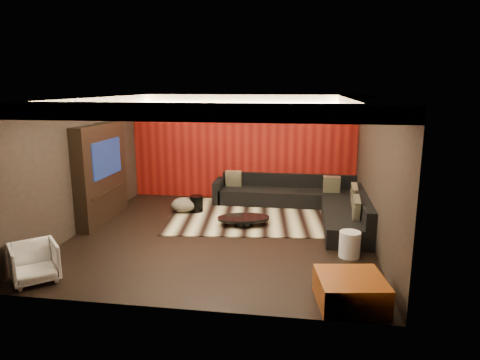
% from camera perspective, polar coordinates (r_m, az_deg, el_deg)
% --- Properties ---
extents(floor, '(6.00, 6.00, 0.02)m').
position_cam_1_polar(floor, '(8.91, -2.51, -7.44)').
color(floor, black).
rests_on(floor, ground).
extents(ceiling, '(6.00, 6.00, 0.02)m').
position_cam_1_polar(ceiling, '(8.37, -2.70, 11.01)').
color(ceiling, silver).
rests_on(ceiling, ground).
extents(wall_back, '(6.00, 0.02, 2.80)m').
position_cam_1_polar(wall_back, '(11.45, 0.32, 4.36)').
color(wall_back, black).
rests_on(wall_back, ground).
extents(wall_left, '(0.02, 6.00, 2.80)m').
position_cam_1_polar(wall_left, '(9.57, -20.58, 1.92)').
color(wall_left, black).
rests_on(wall_left, ground).
extents(wall_right, '(0.02, 6.00, 2.80)m').
position_cam_1_polar(wall_right, '(8.48, 17.78, 0.84)').
color(wall_right, black).
rests_on(wall_right, ground).
extents(red_feature_wall, '(5.98, 0.05, 2.78)m').
position_cam_1_polar(red_feature_wall, '(11.41, 0.29, 4.33)').
color(red_feature_wall, '#6B0C0A').
rests_on(red_feature_wall, ground).
extents(soffit_back, '(6.00, 0.60, 0.22)m').
position_cam_1_polar(soffit_back, '(11.03, 0.09, 10.77)').
color(soffit_back, silver).
rests_on(soffit_back, ground).
extents(soffit_front, '(6.00, 0.60, 0.22)m').
position_cam_1_polar(soffit_front, '(5.76, -7.99, 8.99)').
color(soffit_front, silver).
rests_on(soffit_front, ground).
extents(soffit_left, '(0.60, 4.80, 0.22)m').
position_cam_1_polar(soffit_left, '(9.29, -19.50, 9.73)').
color(soffit_left, silver).
rests_on(soffit_left, ground).
extents(soffit_right, '(0.60, 4.80, 0.22)m').
position_cam_1_polar(soffit_right, '(8.28, 16.24, 9.68)').
color(soffit_right, silver).
rests_on(soffit_right, ground).
extents(cove_back, '(4.80, 0.08, 0.04)m').
position_cam_1_polar(cove_back, '(10.70, -0.18, 10.24)').
color(cove_back, '#FFD899').
rests_on(cove_back, ground).
extents(cove_front, '(4.80, 0.08, 0.04)m').
position_cam_1_polar(cove_front, '(6.09, -7.05, 8.36)').
color(cove_front, '#FFD899').
rests_on(cove_front, ground).
extents(cove_left, '(0.08, 4.80, 0.04)m').
position_cam_1_polar(cove_left, '(9.14, -17.55, 9.26)').
color(cove_left, '#FFD899').
rests_on(cove_left, ground).
extents(cove_right, '(0.08, 4.80, 0.04)m').
position_cam_1_polar(cove_right, '(8.25, 13.83, 9.18)').
color(cove_right, '#FFD899').
rests_on(cove_right, ground).
extents(tv_surround, '(0.30, 2.00, 2.20)m').
position_cam_1_polar(tv_surround, '(10.07, -18.02, 0.86)').
color(tv_surround, black).
rests_on(tv_surround, ground).
extents(tv_screen, '(0.04, 1.30, 0.80)m').
position_cam_1_polar(tv_screen, '(9.94, -17.33, 2.81)').
color(tv_screen, black).
rests_on(tv_screen, ground).
extents(tv_shelf, '(0.04, 1.60, 0.04)m').
position_cam_1_polar(tv_shelf, '(10.09, -17.05, -1.39)').
color(tv_shelf, black).
rests_on(tv_shelf, ground).
extents(rug, '(4.29, 3.40, 0.02)m').
position_cam_1_polar(rug, '(10.19, 2.05, -4.72)').
color(rug, beige).
rests_on(rug, floor).
extents(coffee_table, '(1.37, 1.37, 0.19)m').
position_cam_1_polar(coffee_table, '(9.42, 0.47, -5.50)').
color(coffee_table, black).
rests_on(coffee_table, rug).
extents(drum_stool, '(0.44, 0.44, 0.39)m').
position_cam_1_polar(drum_stool, '(10.46, -5.85, -3.16)').
color(drum_stool, black).
rests_on(drum_stool, rug).
extents(striped_pouf, '(0.63, 0.63, 0.34)m').
position_cam_1_polar(striped_pouf, '(10.49, -7.49, -3.29)').
color(striped_pouf, '#B7AB8E').
rests_on(striped_pouf, rug).
extents(white_side_table, '(0.47, 0.47, 0.47)m').
position_cam_1_polar(white_side_table, '(8.01, 14.41, -8.31)').
color(white_side_table, white).
rests_on(white_side_table, floor).
extents(orange_ottoman, '(1.04, 1.04, 0.41)m').
position_cam_1_polar(orange_ottoman, '(6.41, 14.52, -14.08)').
color(orange_ottoman, '#984A13').
rests_on(orange_ottoman, floor).
extents(armchair, '(0.95, 0.95, 0.62)m').
position_cam_1_polar(armchair, '(7.56, -25.74, -9.89)').
color(armchair, white).
rests_on(armchair, floor).
extents(sectional_sofa, '(3.65, 3.50, 0.75)m').
position_cam_1_polar(sectional_sofa, '(10.45, 8.86, -2.98)').
color(sectional_sofa, black).
rests_on(sectional_sofa, floor).
extents(throw_pillows, '(3.23, 2.71, 0.50)m').
position_cam_1_polar(throw_pillows, '(10.19, 9.93, -1.35)').
color(throw_pillows, tan).
rests_on(throw_pillows, sectional_sofa).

